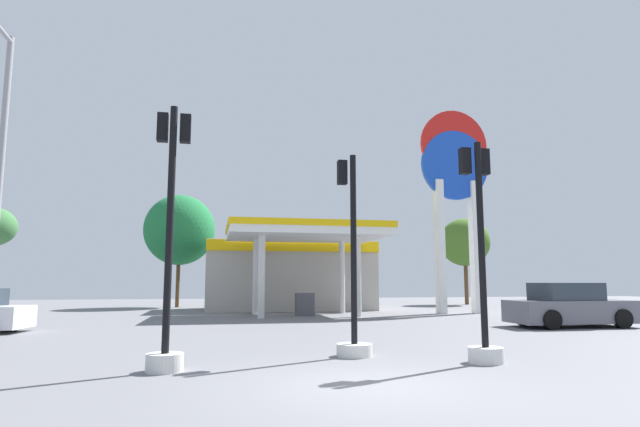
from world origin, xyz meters
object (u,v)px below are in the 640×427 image
tree_2 (302,241)px  station_pole_sign (455,184)px  traffic_signal_1 (168,269)px  tree_1 (180,230)px  tree_3 (465,242)px  traffic_signal_0 (353,299)px  traffic_signal_2 (482,281)px  car_2 (570,307)px

tree_2 → station_pole_sign: bearing=-61.2°
traffic_signal_1 → tree_1: 25.77m
station_pole_sign → tree_3: 11.82m
traffic_signal_1 → tree_3: bearing=52.9°
station_pole_sign → tree_3: bearing=60.8°
station_pole_sign → tree_1: bearing=146.0°
traffic_signal_0 → traffic_signal_2: size_ratio=0.99×
station_pole_sign → tree_1: (-15.01, 10.14, -1.82)m
traffic_signal_0 → traffic_signal_1: 4.18m
traffic_signal_2 → tree_1: 27.14m
traffic_signal_2 → tree_2: (0.84, 27.40, 2.98)m
car_2 → tree_1: (-15.19, 18.60, 4.37)m
traffic_signal_1 → traffic_signal_2: (6.36, -0.26, -0.22)m
traffic_signal_1 → tree_2: (7.19, 27.13, 2.77)m
tree_1 → tree_2: tree_1 is taller
traffic_signal_0 → traffic_signal_2: bearing=-31.2°
traffic_signal_2 → car_2: bearing=43.9°
traffic_signal_1 → tree_3: (19.30, 25.50, 2.70)m
station_pole_sign → traffic_signal_1: 21.17m
traffic_signal_0 → traffic_signal_1: size_ratio=0.90×
traffic_signal_1 → tree_1: size_ratio=0.68×
traffic_signal_0 → tree_3: (15.35, 24.31, 3.32)m
station_pole_sign → traffic_signal_2: size_ratio=2.38×
station_pole_sign → tree_3: station_pole_sign is taller
traffic_signal_0 → tree_1: size_ratio=0.62×
traffic_signal_2 → tree_2: bearing=88.3°
station_pole_sign → traffic_signal_0: bearing=-124.3°
car_2 → traffic_signal_1: (-13.83, -6.93, 1.15)m
car_2 → tree_3: bearing=73.6°
station_pole_sign → tree_2: size_ratio=1.83×
traffic_signal_0 → traffic_signal_2: (2.40, -1.46, 0.40)m
car_2 → traffic_signal_1: size_ratio=0.90×
traffic_signal_1 → tree_1: tree_1 is taller
station_pole_sign → car_2: (0.18, -8.46, -6.19)m
traffic_signal_0 → tree_3: size_ratio=0.72×
tree_3 → traffic_signal_1: bearing=-127.1°
car_2 → tree_2: tree_2 is taller
traffic_signal_1 → car_2: bearing=26.6°
traffic_signal_1 → tree_2: tree_2 is taller
tree_2 → tree_3: (12.11, -1.63, -0.06)m
tree_1 → traffic_signal_1: bearing=-86.9°
station_pole_sign → tree_3: size_ratio=1.73×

